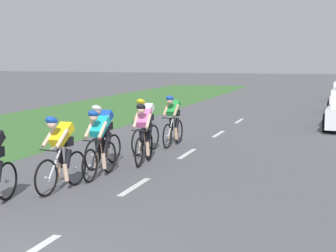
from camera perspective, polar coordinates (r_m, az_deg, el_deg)
name	(u,v)px	position (r m, az deg, el deg)	size (l,w,h in m)	color
grass_verge	(38,124)	(22.01, -13.54, 0.20)	(7.00, 60.00, 0.01)	#3D7033
lane_markings_centre	(165,168)	(13.08, -0.34, -4.41)	(0.14, 21.60, 0.01)	white
cyclist_second	(61,152)	(10.93, -11.25, -2.71)	(0.46, 1.72, 1.56)	black
cyclist_third	(99,143)	(11.99, -7.26, -1.74)	(0.42, 1.72, 1.56)	black
cyclist_fourth	(103,135)	(13.20, -6.88, -0.90)	(0.45, 1.72, 1.56)	black
cyclist_fifth	(144,132)	(13.50, -2.57, -0.67)	(0.45, 1.72, 1.56)	black
cyclist_sixth	(145,125)	(14.98, -2.40, 0.13)	(0.45, 1.72, 1.56)	black
cyclist_seventh	(173,120)	(16.13, 0.51, 0.65)	(0.43, 1.72, 1.56)	black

